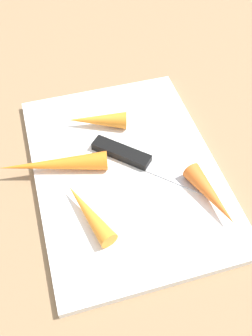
{
  "coord_description": "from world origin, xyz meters",
  "views": [
    {
      "loc": [
        0.33,
        -0.09,
        0.45
      ],
      "look_at": [
        0.0,
        0.0,
        0.01
      ],
      "focal_mm": 40.79,
      "sensor_mm": 36.0,
      "label": 1
    }
  ],
  "objects": [
    {
      "name": "carrot_shortest",
      "position": [
        -0.09,
        -0.02,
        0.03
      ],
      "size": [
        0.05,
        0.1,
        0.03
      ],
      "primitive_type": "cone",
      "rotation": [
        0.0,
        1.57,
        4.43
      ],
      "color": "orange",
      "rests_on": "cutting_board"
    },
    {
      "name": "carrot_longest",
      "position": [
        -0.02,
        -0.1,
        0.03
      ],
      "size": [
        0.06,
        0.16,
        0.03
      ],
      "primitive_type": "cone",
      "rotation": [
        0.0,
        1.57,
        4.53
      ],
      "color": "orange",
      "rests_on": "cutting_board"
    },
    {
      "name": "knife",
      "position": [
        -0.02,
        0.01,
        0.02
      ],
      "size": [
        0.15,
        0.16,
        0.01
      ],
      "rotation": [
        0.0,
        0.0,
        0.81
      ],
      "color": "#B7B7BC",
      "rests_on": "cutting_board"
    },
    {
      "name": "carrot_short",
      "position": [
        0.09,
        0.09,
        0.03
      ],
      "size": [
        0.1,
        0.05,
        0.03
      ],
      "primitive_type": "cone",
      "rotation": [
        0.0,
        1.57,
        0.21
      ],
      "color": "orange",
      "rests_on": "cutting_board"
    },
    {
      "name": "ground_plane",
      "position": [
        0.0,
        0.0,
        0.0
      ],
      "size": [
        1.4,
        1.4,
        0.0
      ],
      "primitive_type": "plane",
      "color": "#8C6D4C"
    },
    {
      "name": "carrot_long",
      "position": [
        0.07,
        -0.07,
        0.02
      ],
      "size": [
        0.1,
        0.06,
        0.02
      ],
      "primitive_type": "cone",
      "rotation": [
        0.0,
        1.57,
        3.47
      ],
      "color": "orange",
      "rests_on": "cutting_board"
    },
    {
      "name": "cutting_board",
      "position": [
        0.0,
        0.0,
        0.01
      ],
      "size": [
        0.36,
        0.26,
        0.01
      ],
      "primitive_type": "cube",
      "color": "white",
      "rests_on": "ground_plane"
    }
  ]
}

